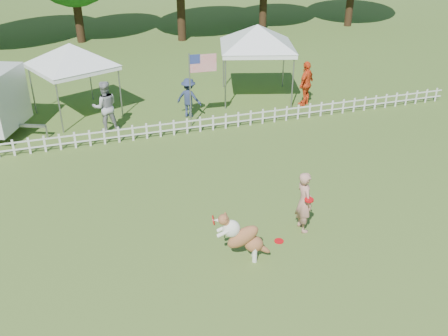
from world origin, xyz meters
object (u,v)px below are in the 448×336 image
Objects in this scene: flag_pole at (190,91)px; spectator_b at (189,98)px; canopy_tent_right at (256,63)px; handler at (304,202)px; dog at (244,237)px; spectator_c at (306,83)px; frisbee_on_turf at (279,241)px; spectator_a at (105,107)px; canopy_tent_left at (75,81)px.

flag_pole is 1.16m from spectator_b.
canopy_tent_right is at bearing 35.95° from flag_pole.
canopy_tent_right is at bearing -14.05° from handler.
handler is 0.54× the size of canopy_tent_right.
spectator_c is at bearing 73.65° from dog.
handler is 1.19m from frisbee_on_turf.
spectator_a is 1.22× the size of spectator_b.
dog is 0.68× the size of spectator_c.
spectator_b is at bearing -142.20° from canopy_tent_right.
handler is at bearing 37.77° from dog.
dog is 0.41× the size of canopy_tent_right.
canopy_tent_right is at bearing -81.49° from spectator_c.
canopy_tent_right reaches higher than dog.
spectator_c is (9.15, -1.79, -0.48)m from canopy_tent_left.
handler is at bearing 22.49° from frisbee_on_turf.
spectator_b is at bearing -43.15° from canopy_tent_left.
canopy_tent_left is at bearing 16.88° from spectator_b.
spectator_c is at bearing -33.66° from canopy_tent_left.
handler is 7.61m from flag_pole.
spectator_a reaches higher than dog.
flag_pole is 3.17m from spectator_a.
dog is at bearing 120.90° from spectator_b.
spectator_b reaches higher than frisbee_on_turf.
dog is 11.42m from canopy_tent_right.
dog is 1.31m from frisbee_on_turf.
handler reaches higher than spectator_b.
frisbee_on_turf is 0.08× the size of canopy_tent_right.
frisbee_on_turf is 0.08× the size of flag_pole.
canopy_tent_right is 1.61× the size of spectator_a.
spectator_c is (4.14, 8.26, 0.10)m from handler.
spectator_c is (6.03, 8.96, 0.30)m from dog.
canopy_tent_left reaches higher than spectator_a.
dog is 9.24m from spectator_b.
spectator_a is (-4.10, 8.07, 0.13)m from handler.
canopy_tent_left is (-5.01, 10.06, 0.58)m from handler.
canopy_tent_left is at bearing 26.81° from handler.
spectator_c is at bearing -145.14° from spectator_b.
dog is (-1.89, -0.69, -0.20)m from handler.
frisbee_on_turf is 9.95m from spectator_c.
spectator_a reaches higher than handler.
handler is 7.02× the size of frisbee_on_turf.
spectator_a is at bearing 173.11° from flag_pole.
canopy_tent_right reaches higher than flag_pole.
handler is 0.59× the size of canopy_tent_left.
handler is 8.53m from spectator_b.
flag_pole is (-0.22, 7.85, 1.39)m from frisbee_on_turf.
canopy_tent_right is 2.32m from spectator_c.
dog is 0.45× the size of canopy_tent_left.
frisbee_on_turf is 0.15× the size of spectator_b.
spectator_a is (-3.09, 0.54, -0.45)m from flag_pole.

